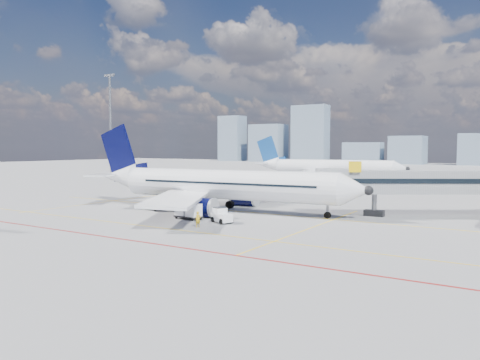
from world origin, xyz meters
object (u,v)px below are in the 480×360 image
object	(u,v)px
main_aircraft	(215,185)
belt_loader	(154,205)
second_aircraft	(326,167)
cargo_dolly	(188,210)
baggage_tug	(221,215)
ramp_worker	(198,219)

from	to	relation	value
main_aircraft	belt_loader	world-z (taller)	main_aircraft
second_aircraft	cargo_dolly	size ratio (longest dim) A/B	10.82
main_aircraft	second_aircraft	bearing A→B (deg)	92.79
baggage_tug	belt_loader	bearing A→B (deg)	-172.32
baggage_tug	ramp_worker	world-z (taller)	baggage_tug
main_aircraft	second_aircraft	distance (m)	54.57
cargo_dolly	ramp_worker	xyz separation A→B (m)	(3.99, -3.55, -0.18)
main_aircraft	cargo_dolly	bearing A→B (deg)	-82.35
second_aircraft	belt_loader	world-z (taller)	second_aircraft
main_aircraft	ramp_worker	bearing A→B (deg)	-67.39
baggage_tug	main_aircraft	bearing A→B (deg)	152.56
main_aircraft	baggage_tug	bearing A→B (deg)	-55.71
belt_loader	ramp_worker	distance (m)	14.39
second_aircraft	belt_loader	xyz separation A→B (m)	(-0.18, -57.87, -2.63)
second_aircraft	cargo_dolly	xyz separation A→B (m)	(8.25, -61.58, -2.27)
cargo_dolly	ramp_worker	bearing A→B (deg)	-34.91
main_aircraft	baggage_tug	size ratio (longest dim) A/B	14.29
baggage_tug	second_aircraft	bearing A→B (deg)	125.60
second_aircraft	cargo_dolly	world-z (taller)	second_aircraft
cargo_dolly	ramp_worker	world-z (taller)	cargo_dolly
belt_loader	second_aircraft	bearing A→B (deg)	103.02
baggage_tug	ramp_worker	distance (m)	3.53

